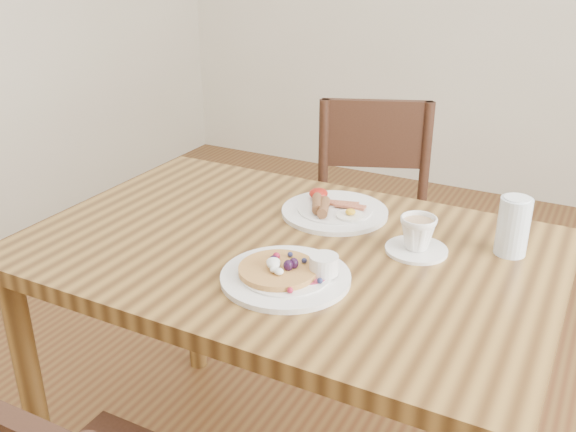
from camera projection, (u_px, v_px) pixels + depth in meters
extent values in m
cube|color=brown|center=(288.00, 251.00, 1.49)|extent=(1.20, 0.80, 0.04)
cylinder|color=brown|center=(32.00, 395.00, 1.59)|extent=(0.06, 0.06, 0.71)
cylinder|color=brown|center=(530.00, 370.00, 1.68)|extent=(0.06, 0.06, 0.71)
cylinder|color=brown|center=(193.00, 276.00, 2.14)|extent=(0.06, 0.06, 0.71)
cube|color=#351D13|center=(371.00, 237.00, 2.20)|extent=(0.55, 0.55, 0.04)
cylinder|color=#351D13|center=(315.00, 320.00, 2.15)|extent=(0.04, 0.04, 0.43)
cylinder|color=#351D13|center=(423.00, 327.00, 2.12)|extent=(0.04, 0.04, 0.43)
cylinder|color=#351D13|center=(321.00, 269.00, 2.48)|extent=(0.04, 0.04, 0.43)
cylinder|color=#351D13|center=(415.00, 274.00, 2.44)|extent=(0.04, 0.04, 0.43)
cylinder|color=#351D13|center=(425.00, 162.00, 2.26)|extent=(0.04, 0.04, 0.43)
cylinder|color=#351D13|center=(323.00, 159.00, 2.30)|extent=(0.04, 0.04, 0.43)
cube|color=#351D13|center=(375.00, 134.00, 2.25)|extent=(0.36, 0.17, 0.24)
cylinder|color=white|center=(286.00, 277.00, 1.32)|extent=(0.27, 0.27, 0.01)
cylinder|color=white|center=(286.00, 274.00, 1.32)|extent=(0.19, 0.19, 0.01)
cylinder|color=#B22D59|center=(310.00, 276.00, 1.30)|extent=(0.07, 0.07, 0.00)
cylinder|color=#C68C47|center=(278.00, 270.00, 1.32)|extent=(0.16, 0.16, 0.01)
ellipsoid|color=white|center=(275.00, 263.00, 1.31)|extent=(0.03, 0.03, 0.02)
ellipsoid|color=white|center=(275.00, 271.00, 1.28)|extent=(0.02, 0.02, 0.01)
cylinder|color=white|center=(324.00, 265.00, 1.31)|extent=(0.06, 0.06, 0.04)
cylinder|color=#591E07|center=(324.00, 258.00, 1.30)|extent=(0.05, 0.05, 0.00)
sphere|color=black|center=(294.00, 263.00, 1.31)|extent=(0.02, 0.02, 0.02)
sphere|color=#1E234C|center=(298.00, 260.00, 1.33)|extent=(0.01, 0.01, 0.01)
sphere|color=#1E234C|center=(290.00, 255.00, 1.35)|extent=(0.01, 0.01, 0.01)
sphere|color=#B21938|center=(280.00, 258.00, 1.33)|extent=(0.02, 0.02, 0.02)
sphere|color=black|center=(272.00, 261.00, 1.32)|extent=(0.02, 0.02, 0.02)
sphere|color=#1E234C|center=(274.00, 269.00, 1.30)|extent=(0.01, 0.01, 0.01)
sphere|color=black|center=(288.00, 266.00, 1.30)|extent=(0.02, 0.02, 0.02)
sphere|color=#1E234C|center=(305.00, 288.00, 1.25)|extent=(0.01, 0.01, 0.01)
sphere|color=#B21938|center=(319.00, 281.00, 1.27)|extent=(0.01, 0.01, 0.01)
sphere|color=black|center=(325.00, 270.00, 1.31)|extent=(0.02, 0.02, 0.02)
cylinder|color=white|center=(335.00, 212.00, 1.63)|extent=(0.27, 0.27, 0.01)
cylinder|color=white|center=(335.00, 209.00, 1.63)|extent=(0.19, 0.19, 0.01)
cylinder|color=brown|center=(317.00, 203.00, 1.62)|extent=(0.06, 0.10, 0.03)
cylinder|color=brown|center=(324.00, 207.00, 1.60)|extent=(0.06, 0.10, 0.03)
cube|color=maroon|center=(343.00, 203.00, 1.64)|extent=(0.08, 0.04, 0.01)
cube|color=maroon|center=(350.00, 206.00, 1.62)|extent=(0.08, 0.03, 0.01)
cylinder|color=white|center=(350.00, 215.00, 1.58)|extent=(0.07, 0.07, 0.00)
ellipsoid|color=yellow|center=(350.00, 212.00, 1.57)|extent=(0.03, 0.03, 0.01)
ellipsoid|color=#A5190F|center=(318.00, 193.00, 1.68)|extent=(0.05, 0.05, 0.03)
cylinder|color=white|center=(416.00, 250.00, 1.44)|extent=(0.14, 0.14, 0.01)
imported|color=white|center=(418.00, 233.00, 1.42)|extent=(0.11, 0.11, 0.08)
cylinder|color=tan|center=(419.00, 222.00, 1.41)|extent=(0.07, 0.07, 0.00)
cylinder|color=silver|center=(513.00, 226.00, 1.41)|extent=(0.07, 0.07, 0.13)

